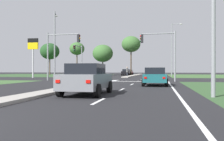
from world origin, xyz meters
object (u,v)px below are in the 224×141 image
object	(u,v)px
traffic_signal_near_right	(162,47)
treeline_fourth	(131,44)
pedestrian_at_median	(127,71)
traffic_signal_far_left	(79,55)
traffic_signal_near_left	(59,48)
street_lamp_third	(172,47)
car_teal_third	(155,76)
car_maroon_fourth	(129,72)
treeline_third	(103,53)
street_lamp_second	(55,42)
car_black_near	(126,72)
fuel_price_totem	(33,49)
car_grey_second	(87,79)
treeline_second	(77,49)
treeline_near	(50,51)

from	to	relation	value
traffic_signal_near_right	treeline_fourth	bearing A→B (deg)	102.67
pedestrian_at_median	treeline_fourth	world-z (taller)	treeline_fourth
traffic_signal_far_left	traffic_signal_near_left	xyz separation A→B (m)	(1.50, -11.75, 0.19)
pedestrian_at_median	treeline_fourth	xyz separation A→B (m)	(-1.01, 14.92, 6.56)
street_lamp_third	pedestrian_at_median	distance (m)	11.86
car_teal_third	car_maroon_fourth	distance (m)	46.84
treeline_third	street_lamp_second	bearing A→B (deg)	-89.63
traffic_signal_near_right	car_black_near	bearing A→B (deg)	104.88
car_black_near	fuel_price_totem	bearing A→B (deg)	61.93
traffic_signal_far_left	treeline_fourth	size ratio (longest dim) A/B	0.57
car_maroon_fourth	treeline_third	bearing A→B (deg)	39.93
fuel_price_totem	car_black_near	bearing A→B (deg)	61.93
traffic_signal_near_right	car_grey_second	bearing A→B (deg)	-104.42
traffic_signal_far_left	street_lamp_third	size ratio (longest dim) A/B	0.51
car_teal_third	car_maroon_fourth	bearing A→B (deg)	99.74
car_maroon_fourth	traffic_signal_far_left	xyz separation A→B (m)	(-5.23, -27.16, 3.07)
traffic_signal_far_left	car_teal_third	bearing A→B (deg)	-55.30
car_teal_third	traffic_signal_far_left	bearing A→B (deg)	124.70
traffic_signal_near_left	traffic_signal_far_left	bearing A→B (deg)	97.27
car_grey_second	car_black_near	bearing A→B (deg)	95.43
street_lamp_second	fuel_price_totem	world-z (taller)	street_lamp_second
street_lamp_second	fuel_price_totem	xyz separation A→B (m)	(-6.18, 5.08, -0.47)
car_teal_third	pedestrian_at_median	size ratio (longest dim) A/B	2.44
street_lamp_second	street_lamp_third	distance (m)	26.37
car_black_near	treeline_third	xyz separation A→B (m)	(-6.32, 1.64, 4.89)
treeline_second	treeline_fourth	size ratio (longest dim) A/B	0.94
traffic_signal_far_left	street_lamp_second	size ratio (longest dim) A/B	0.59
car_grey_second	traffic_signal_near_left	world-z (taller)	traffic_signal_near_left
traffic_signal_far_left	treeline_fourth	distance (m)	21.98
street_lamp_third	traffic_signal_near_left	bearing A→B (deg)	-121.34
treeline_second	treeline_third	bearing A→B (deg)	-22.72
traffic_signal_near_right	treeline_near	world-z (taller)	treeline_near
car_grey_second	treeline_near	bearing A→B (deg)	117.56
treeline_second	car_teal_third	bearing A→B (deg)	-63.13
traffic_signal_near_right	traffic_signal_far_left	bearing A→B (deg)	139.59
car_maroon_fourth	street_lamp_third	xyz separation A→B (m)	(10.90, -14.88, 5.28)
traffic_signal_near_right	treeline_second	xyz separation A→B (m)	(-23.15, 37.15, 3.51)
car_maroon_fourth	traffic_signal_near_left	xyz separation A→B (m)	(-3.73, -38.91, 3.26)
car_teal_third	treeline_fourth	xyz separation A→B (m)	(-6.63, 39.61, 7.02)
traffic_signal_near_left	treeline_third	xyz separation A→B (m)	(-2.53, 33.67, 1.68)
car_grey_second	treeline_third	bearing A→B (deg)	102.42
car_maroon_fourth	street_lamp_second	size ratio (longest dim) A/B	0.48
car_teal_third	street_lamp_third	size ratio (longest dim) A/B	0.40
treeline_second	treeline_fourth	xyz separation A→B (m)	(15.87, -4.79, 0.43)
car_maroon_fourth	traffic_signal_near_right	world-z (taller)	traffic_signal_near_right
treeline_second	treeline_fourth	bearing A→B (deg)	-16.80
car_maroon_fourth	treeline_second	xyz separation A→B (m)	(-14.58, -1.76, 6.59)
traffic_signal_far_left	car_black_near	bearing A→B (deg)	75.39
street_lamp_third	car_maroon_fourth	bearing A→B (deg)	126.24
car_grey_second	treeline_near	xyz separation A→B (m)	(-26.21, 50.24, 5.73)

